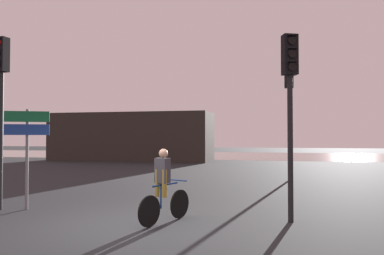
# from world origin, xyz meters

# --- Properties ---
(ground_plane) EXTENTS (120.00, 120.00, 0.00)m
(ground_plane) POSITION_xyz_m (0.00, 0.00, 0.00)
(ground_plane) COLOR black
(water_strip) EXTENTS (80.00, 16.00, 0.01)m
(water_strip) POSITION_xyz_m (0.00, 31.07, 0.00)
(water_strip) COLOR gray
(water_strip) RESTS_ON ground
(distant_building) EXTENTS (12.87, 4.00, 3.80)m
(distant_building) POSITION_xyz_m (-8.18, 21.07, 1.90)
(distant_building) COLOR #2D2823
(distant_building) RESTS_ON ground
(traffic_light_near_left) EXTENTS (0.35, 0.36, 4.47)m
(traffic_light_near_left) POSITION_xyz_m (-3.68, 1.04, 3.11)
(traffic_light_near_left) COLOR black
(traffic_light_near_left) RESTS_ON ground
(traffic_light_near_right) EXTENTS (0.38, 0.40, 4.16)m
(traffic_light_near_right) POSITION_xyz_m (3.59, 1.29, 2.91)
(traffic_light_near_right) COLOR black
(traffic_light_near_right) RESTS_ON ground
(traffic_light_far_right) EXTENTS (0.39, 0.41, 4.92)m
(traffic_light_far_right) POSITION_xyz_m (3.82, 9.55, 3.39)
(traffic_light_far_right) COLOR black
(traffic_light_far_right) RESTS_ON ground
(direction_sign_post) EXTENTS (1.00, 0.51, 2.60)m
(direction_sign_post) POSITION_xyz_m (-3.04, 1.23, 1.79)
(direction_sign_post) COLOR slate
(direction_sign_post) RESTS_ON ground
(cyclist) EXTENTS (0.74, 1.60, 1.62)m
(cyclist) POSITION_xyz_m (0.87, 0.57, 0.82)
(cyclist) COLOR black
(cyclist) RESTS_ON ground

